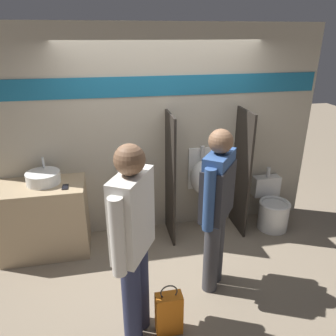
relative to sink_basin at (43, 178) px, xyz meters
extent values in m
plane|color=gray|center=(1.48, -0.33, -0.98)|extent=(16.00, 16.00, 0.00)
cube|color=#B2A893|center=(1.48, 0.27, 0.37)|extent=(4.20, 0.06, 2.70)
cube|color=#19668E|center=(1.48, 0.23, 0.99)|extent=(4.11, 0.01, 0.24)
cube|color=tan|center=(-0.05, -0.06, -0.53)|extent=(1.03, 0.59, 0.91)
cylinder|color=white|center=(0.00, 0.00, 0.00)|extent=(0.40, 0.40, 0.14)
cylinder|color=silver|center=(0.00, 0.14, 0.14)|extent=(0.03, 0.03, 0.14)
cube|color=black|center=(0.26, -0.18, -0.06)|extent=(0.07, 0.14, 0.01)
cube|color=#28231E|center=(1.54, -0.03, -0.14)|extent=(0.03, 0.53, 1.69)
cube|color=#28231E|center=(2.51, -0.03, -0.14)|extent=(0.03, 0.53, 1.69)
cylinder|color=silver|center=(1.05, 0.07, -0.71)|extent=(0.04, 0.04, 0.55)
ellipsoid|color=white|center=(1.05, 0.07, -0.21)|extent=(0.38, 0.32, 0.48)
cube|color=white|center=(1.05, 0.22, -0.14)|extent=(0.36, 0.02, 0.60)
cylinder|color=silver|center=(1.05, 0.19, 0.12)|extent=(0.06, 0.06, 0.16)
cylinder|color=silver|center=(2.02, 0.07, -0.71)|extent=(0.04, 0.04, 0.55)
ellipsoid|color=white|center=(2.02, 0.07, -0.21)|extent=(0.38, 0.32, 0.48)
cube|color=white|center=(2.02, 0.22, -0.14)|extent=(0.36, 0.02, 0.60)
cylinder|color=silver|center=(2.02, 0.19, 0.12)|extent=(0.06, 0.06, 0.16)
cylinder|color=white|center=(2.99, -0.15, -0.79)|extent=(0.42, 0.42, 0.38)
torus|color=white|center=(2.99, -0.15, -0.59)|extent=(0.43, 0.43, 0.04)
cube|color=white|center=(2.99, 0.15, -0.46)|extent=(0.38, 0.16, 0.29)
cylinder|color=silver|center=(2.99, 0.13, -0.24)|extent=(0.06, 0.06, 0.14)
cylinder|color=#3D3D42|center=(1.75, -1.12, -0.55)|extent=(0.16, 0.16, 0.86)
cylinder|color=#3D3D42|center=(1.85, -0.98, -0.55)|extent=(0.16, 0.16, 0.86)
cube|color=#2D4C84|center=(1.80, -1.05, 0.21)|extent=(0.43, 0.47, 0.68)
cube|color=#2D2D33|center=(1.80, -1.05, 0.16)|extent=(0.46, 0.51, 0.54)
cylinder|color=#2D4C84|center=(1.64, -1.25, 0.18)|extent=(0.11, 0.11, 0.62)
cylinder|color=#2D4C84|center=(1.95, -0.85, 0.18)|extent=(0.11, 0.11, 0.62)
sphere|color=brown|center=(1.80, -1.05, 0.67)|extent=(0.23, 0.23, 0.23)
cylinder|color=#282D4C|center=(0.87, -1.59, -0.54)|extent=(0.17, 0.17, 0.89)
cylinder|color=#282D4C|center=(0.96, -1.44, -0.54)|extent=(0.17, 0.17, 0.89)
cube|color=silver|center=(0.92, -1.52, 0.26)|extent=(0.41, 0.50, 0.70)
cylinder|color=silver|center=(0.79, -1.75, 0.22)|extent=(0.11, 0.11, 0.65)
cylinder|color=silver|center=(1.05, -1.28, 0.22)|extent=(0.11, 0.11, 0.65)
sphere|color=brown|center=(0.92, -1.52, 0.73)|extent=(0.24, 0.24, 0.24)
cube|color=orange|center=(1.20, -1.57, -0.77)|extent=(0.24, 0.13, 0.42)
torus|color=#4C4742|center=(1.20, -1.57, -0.52)|extent=(0.16, 0.01, 0.16)
camera|label=1|loc=(0.75, -3.77, 1.59)|focal=35.00mm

